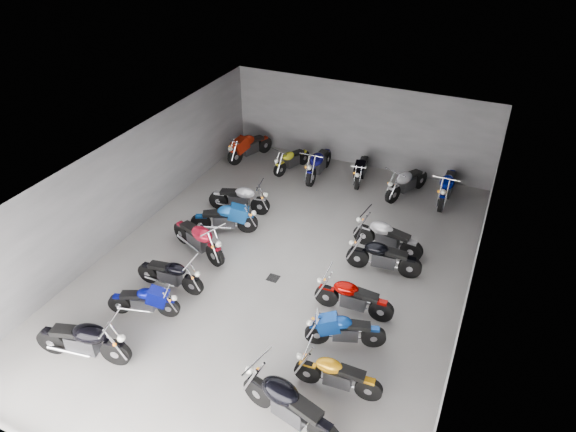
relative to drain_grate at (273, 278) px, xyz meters
name	(u,v)px	position (x,y,z in m)	size (l,w,h in m)	color
ground	(281,268)	(0.00, 0.50, -0.01)	(14.00, 14.00, 0.00)	#9F9C97
wall_back	(360,126)	(0.00, 7.50, 1.59)	(10.00, 0.10, 3.20)	gray
wall_left	(131,183)	(-5.00, 0.50, 1.59)	(0.10, 14.00, 3.20)	gray
wall_right	(472,271)	(5.00, 0.50, 1.59)	(0.10, 14.00, 3.20)	gray
ceiling	(280,168)	(0.00, 0.50, 3.21)	(10.00, 14.00, 0.04)	black
drain_grate	(273,278)	(0.00, 0.00, 0.00)	(0.32, 0.32, 0.01)	black
motorcycle_left_a	(83,340)	(-2.70, -4.32, 0.55)	(2.31, 0.67, 1.02)	black
motorcycle_left_b	(144,301)	(-2.34, -2.59, 0.44)	(1.80, 0.70, 0.82)	black
motorcycle_left_c	(170,274)	(-2.33, -1.48, 0.47)	(1.99, 0.41, 0.88)	black
motorcycle_left_d	(198,238)	(-2.47, 0.13, 0.54)	(2.17, 0.93, 0.99)	black
motorcycle_left_e	(225,219)	(-2.33, 1.40, 0.50)	(1.97, 1.02, 0.93)	black
motorcycle_left_f	(240,198)	(-2.49, 2.65, 0.50)	(2.08, 0.56, 0.92)	black
motorcycle_right_a	(289,405)	(2.27, -3.96, 0.57)	(2.36, 0.71, 1.05)	black
motorcycle_right_b	(337,375)	(2.85, -2.78, 0.46)	(1.96, 0.43, 0.86)	black
motorcycle_right_c	(344,330)	(2.58, -1.48, 0.45)	(1.85, 0.78, 0.84)	black
motorcycle_right_d	(353,297)	(2.41, -0.36, 0.49)	(2.07, 0.42, 0.91)	black
motorcycle_right_e	(383,257)	(2.66, 1.55, 0.50)	(2.12, 0.48, 0.93)	black
motorcycle_right_f	(387,237)	(2.51, 2.50, 0.51)	(2.16, 0.51, 0.95)	black
motorcycle_back_a	(249,146)	(-4.01, 6.19, 0.52)	(0.93, 2.09, 0.96)	black
motorcycle_back_b	(291,160)	(-2.10, 5.97, 0.45)	(0.73, 1.83, 0.83)	black
motorcycle_back_c	(319,163)	(-1.00, 5.95, 0.54)	(0.45, 2.28, 1.00)	black
motorcycle_back_d	(362,169)	(0.54, 6.32, 0.47)	(0.45, 1.97, 0.87)	black
motorcycle_back_e	(407,182)	(2.28, 5.94, 0.52)	(1.02, 2.05, 0.96)	black
motorcycle_back_f	(447,186)	(3.61, 6.19, 0.54)	(0.45, 2.29, 1.01)	black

